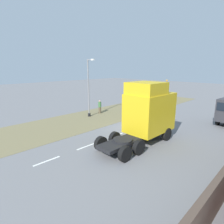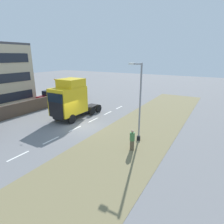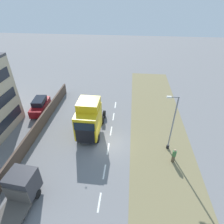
% 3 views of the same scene
% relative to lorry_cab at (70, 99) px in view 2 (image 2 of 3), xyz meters
% --- Properties ---
extents(ground_plane, '(120.00, 120.00, 0.00)m').
position_rel_lorry_cab_xyz_m(ground_plane, '(-2.50, 1.30, -2.37)').
color(ground_plane, slate).
rests_on(ground_plane, ground).
extents(grass_verge, '(7.00, 44.00, 0.01)m').
position_rel_lorry_cab_xyz_m(grass_verge, '(-8.50, 1.30, -2.37)').
color(grass_verge, olive).
rests_on(grass_verge, ground).
extents(lane_markings, '(0.16, 17.80, 0.00)m').
position_rel_lorry_cab_xyz_m(lane_markings, '(-2.50, 0.60, -2.37)').
color(lane_markings, white).
rests_on(lane_markings, ground).
extents(boundary_wall, '(0.25, 24.00, 1.64)m').
position_rel_lorry_cab_xyz_m(boundary_wall, '(6.50, 1.30, -1.55)').
color(boundary_wall, '#4C3D33').
rests_on(boundary_wall, ground).
extents(lorry_cab, '(2.73, 7.11, 4.87)m').
position_rel_lorry_cab_xyz_m(lorry_cab, '(0.00, 0.00, 0.00)').
color(lorry_cab, black).
rests_on(lorry_cab, ground).
extents(parked_car, '(2.27, 4.72, 2.05)m').
position_rel_lorry_cab_xyz_m(parked_car, '(8.26, -4.49, -1.38)').
color(parked_car, maroon).
rests_on(parked_car, ground).
extents(lamp_post, '(1.28, 0.31, 6.71)m').
position_rel_lorry_cab_xyz_m(lamp_post, '(-9.13, 1.41, 0.73)').
color(lamp_post, black).
rests_on(lamp_post, ground).
extents(pedestrian, '(0.39, 0.39, 1.71)m').
position_rel_lorry_cab_xyz_m(pedestrian, '(-9.46, 3.35, -1.53)').
color(pedestrian, brown).
rests_on(pedestrian, ground).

